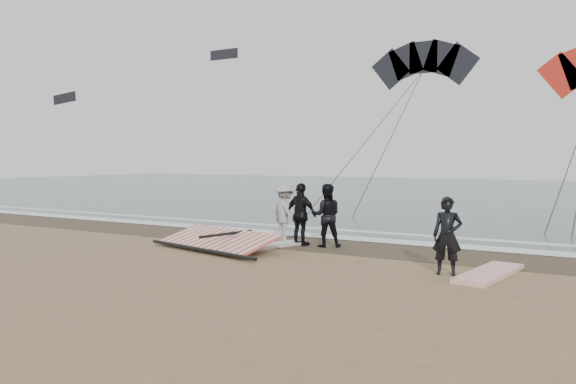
# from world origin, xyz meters

# --- Properties ---
(ground) EXTENTS (120.00, 120.00, 0.00)m
(ground) POSITION_xyz_m (0.00, 0.00, 0.00)
(ground) COLOR #8C704C
(ground) RESTS_ON ground
(sea) EXTENTS (120.00, 54.00, 0.02)m
(sea) POSITION_xyz_m (0.00, 33.00, 0.01)
(sea) COLOR #233838
(sea) RESTS_ON ground
(wet_sand) EXTENTS (120.00, 2.80, 0.01)m
(wet_sand) POSITION_xyz_m (0.00, 4.50, 0.01)
(wet_sand) COLOR #4C3D2B
(wet_sand) RESTS_ON ground
(foam_near) EXTENTS (120.00, 0.90, 0.01)m
(foam_near) POSITION_xyz_m (0.00, 5.90, 0.03)
(foam_near) COLOR white
(foam_near) RESTS_ON sea
(foam_far) EXTENTS (120.00, 0.45, 0.01)m
(foam_far) POSITION_xyz_m (0.00, 7.60, 0.03)
(foam_far) COLOR white
(foam_far) RESTS_ON sea
(man_main) EXTENTS (0.67, 0.49, 1.69)m
(man_main) POSITION_xyz_m (3.17, 1.95, 0.85)
(man_main) COLOR black
(man_main) RESTS_ON ground
(board_white) EXTENTS (1.10, 2.61, 0.10)m
(board_white) POSITION_xyz_m (3.99, 2.29, 0.05)
(board_white) COLOR white
(board_white) RESTS_ON ground
(board_cream) EXTENTS (1.35, 2.27, 0.09)m
(board_cream) POSITION_xyz_m (-2.11, 3.23, 0.05)
(board_cream) COLOR beige
(board_cream) RESTS_ON ground
(trio_cluster) EXTENTS (2.61, 1.20, 1.81)m
(trio_cluster) POSITION_xyz_m (-1.53, 4.08, 0.90)
(trio_cluster) COLOR black
(trio_cluster) RESTS_ON ground
(sail_rig) EXTENTS (4.18, 2.51, 0.50)m
(sail_rig) POSITION_xyz_m (-3.23, 2.37, 0.19)
(sail_rig) COLOR black
(sail_rig) RESTS_ON ground
(kite_dark) EXTENTS (7.81, 7.04, 16.08)m
(kite_dark) POSITION_xyz_m (-4.26, 25.40, 8.35)
(kite_dark) COLOR black
(kite_dark) RESTS_ON ground
(distant_kites) EXTENTS (17.37, 6.12, 4.81)m
(distant_kites) POSITION_xyz_m (-31.82, 29.00, 10.13)
(distant_kites) COLOR black
(distant_kites) RESTS_ON ground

